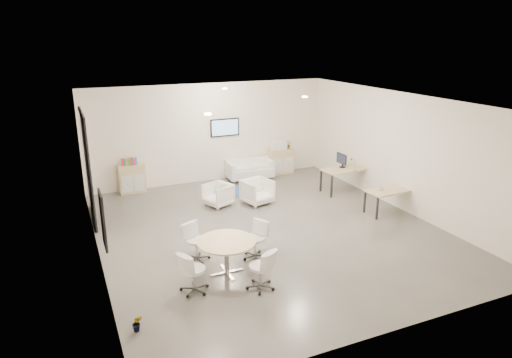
{
  "coord_description": "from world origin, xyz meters",
  "views": [
    {
      "loc": [
        -4.48,
        -9.44,
        4.65
      ],
      "look_at": [
        -0.16,
        0.4,
        1.24
      ],
      "focal_mm": 32.0,
      "sensor_mm": 36.0,
      "label": 1
    }
  ],
  "objects_px": {
    "armchair_left": "(218,194)",
    "desk_rear": "(345,171)",
    "sideboard_right": "(281,161)",
    "armchair_right": "(257,190)",
    "desk_front": "(389,192)",
    "loveseat": "(249,170)",
    "sideboard_left": "(132,179)",
    "round_table": "(226,245)"
  },
  "relations": [
    {
      "from": "armchair_left",
      "to": "round_table",
      "type": "relative_size",
      "value": 0.59
    },
    {
      "from": "sideboard_left",
      "to": "round_table",
      "type": "xyz_separation_m",
      "value": [
        0.92,
        -5.88,
        0.2
      ]
    },
    {
      "from": "sideboard_left",
      "to": "armchair_left",
      "type": "xyz_separation_m",
      "value": [
        2.03,
        -2.13,
        -0.09
      ]
    },
    {
      "from": "sideboard_left",
      "to": "armchair_right",
      "type": "xyz_separation_m",
      "value": [
        3.13,
        -2.42,
        -0.05
      ]
    },
    {
      "from": "sideboard_right",
      "to": "desk_rear",
      "type": "bearing_deg",
      "value": -69.84
    },
    {
      "from": "armchair_right",
      "to": "desk_rear",
      "type": "xyz_separation_m",
      "value": [
        2.89,
        -0.13,
        0.28
      ]
    },
    {
      "from": "sideboard_right",
      "to": "round_table",
      "type": "distance_m",
      "value": 7.2
    },
    {
      "from": "desk_rear",
      "to": "armchair_left",
      "type": "bearing_deg",
      "value": 168.71
    },
    {
      "from": "desk_front",
      "to": "sideboard_left",
      "type": "bearing_deg",
      "value": 140.21
    },
    {
      "from": "sideboard_left",
      "to": "armchair_right",
      "type": "distance_m",
      "value": 3.96
    },
    {
      "from": "loveseat",
      "to": "round_table",
      "type": "distance_m",
      "value": 6.43
    },
    {
      "from": "round_table",
      "to": "loveseat",
      "type": "bearing_deg",
      "value": 63.0
    },
    {
      "from": "armchair_right",
      "to": "round_table",
      "type": "relative_size",
      "value": 0.65
    },
    {
      "from": "desk_front",
      "to": "round_table",
      "type": "relative_size",
      "value": 1.09
    },
    {
      "from": "sideboard_right",
      "to": "armchair_left",
      "type": "bearing_deg",
      "value": -145.19
    },
    {
      "from": "armchair_left",
      "to": "loveseat",
      "type": "bearing_deg",
      "value": 114.75
    },
    {
      "from": "sideboard_right",
      "to": "desk_front",
      "type": "bearing_deg",
      "value": -77.27
    },
    {
      "from": "loveseat",
      "to": "desk_front",
      "type": "height_order",
      "value": "loveseat"
    },
    {
      "from": "sideboard_left",
      "to": "desk_front",
      "type": "height_order",
      "value": "sideboard_left"
    },
    {
      "from": "desk_front",
      "to": "desk_rear",
      "type": "bearing_deg",
      "value": 89.29
    },
    {
      "from": "sideboard_left",
      "to": "desk_front",
      "type": "xyz_separation_m",
      "value": [
        6.1,
        -4.52,
        0.15
      ]
    },
    {
      "from": "armchair_left",
      "to": "desk_rear",
      "type": "xyz_separation_m",
      "value": [
        3.98,
        -0.42,
        0.31
      ]
    },
    {
      "from": "armchair_right",
      "to": "round_table",
      "type": "bearing_deg",
      "value": -136.85
    },
    {
      "from": "loveseat",
      "to": "armchair_left",
      "type": "bearing_deg",
      "value": -129.5
    },
    {
      "from": "sideboard_left",
      "to": "loveseat",
      "type": "xyz_separation_m",
      "value": [
        3.84,
        -0.16,
        -0.13
      ]
    },
    {
      "from": "desk_rear",
      "to": "desk_front",
      "type": "distance_m",
      "value": 1.98
    },
    {
      "from": "sideboard_left",
      "to": "armchair_right",
      "type": "height_order",
      "value": "sideboard_left"
    },
    {
      "from": "armchair_left",
      "to": "round_table",
      "type": "xyz_separation_m",
      "value": [
        -1.11,
        -3.75,
        0.29
      ]
    },
    {
      "from": "armchair_right",
      "to": "desk_front",
      "type": "distance_m",
      "value": 3.65
    },
    {
      "from": "armchair_left",
      "to": "desk_rear",
      "type": "relative_size",
      "value": 0.47
    },
    {
      "from": "desk_front",
      "to": "round_table",
      "type": "xyz_separation_m",
      "value": [
        -5.18,
        -1.36,
        0.05
      ]
    },
    {
      "from": "round_table",
      "to": "armchair_left",
      "type": "bearing_deg",
      "value": 73.46
    },
    {
      "from": "sideboard_right",
      "to": "sideboard_left",
      "type": "bearing_deg",
      "value": 179.89
    },
    {
      "from": "armchair_right",
      "to": "desk_front",
      "type": "relative_size",
      "value": 0.6
    },
    {
      "from": "sideboard_right",
      "to": "armchair_right",
      "type": "height_order",
      "value": "sideboard_right"
    },
    {
      "from": "sideboard_right",
      "to": "desk_rear",
      "type": "height_order",
      "value": "sideboard_right"
    },
    {
      "from": "sideboard_right",
      "to": "armchair_right",
      "type": "distance_m",
      "value": 3.1
    },
    {
      "from": "sideboard_left",
      "to": "round_table",
      "type": "distance_m",
      "value": 5.95
    },
    {
      "from": "armchair_left",
      "to": "sideboard_left",
      "type": "bearing_deg",
      "value": -159.15
    },
    {
      "from": "armchair_left",
      "to": "armchair_right",
      "type": "xyz_separation_m",
      "value": [
        1.09,
        -0.29,
        0.04
      ]
    },
    {
      "from": "desk_front",
      "to": "armchair_right",
      "type": "bearing_deg",
      "value": 141.49
    },
    {
      "from": "armchair_right",
      "to": "desk_front",
      "type": "bearing_deg",
      "value": -49.55
    }
  ]
}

